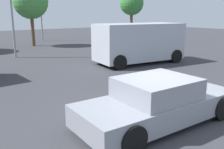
# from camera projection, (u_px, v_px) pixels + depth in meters

# --- Properties ---
(ground_plane) EXTENTS (80.00, 80.00, 0.00)m
(ground_plane) POSITION_uv_depth(u_px,v_px,m) (155.00, 119.00, 6.76)
(ground_plane) COLOR #38383D
(sedan_foreground) EXTENTS (4.50, 1.98, 1.21)m
(sedan_foreground) POSITION_uv_depth(u_px,v_px,m) (158.00, 102.00, 6.40)
(sedan_foreground) COLOR gray
(sedan_foreground) RESTS_ON ground_plane
(van_white) EXTENTS (5.24, 2.81, 2.24)m
(van_white) POSITION_uv_depth(u_px,v_px,m) (139.00, 42.00, 14.15)
(van_white) COLOR #B2B7C1
(van_white) RESTS_ON ground_plane
(tree_back_right) EXTENTS (2.68, 2.68, 5.26)m
(tree_back_right) POSITION_uv_depth(u_px,v_px,m) (132.00, 3.00, 28.10)
(tree_back_right) COLOR brown
(tree_back_right) RESTS_ON ground_plane
(tree_far_right) EXTENTS (2.94, 2.94, 5.24)m
(tree_far_right) POSITION_uv_depth(u_px,v_px,m) (31.00, 2.00, 21.12)
(tree_far_right) COLOR brown
(tree_far_right) RESTS_ON ground_plane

